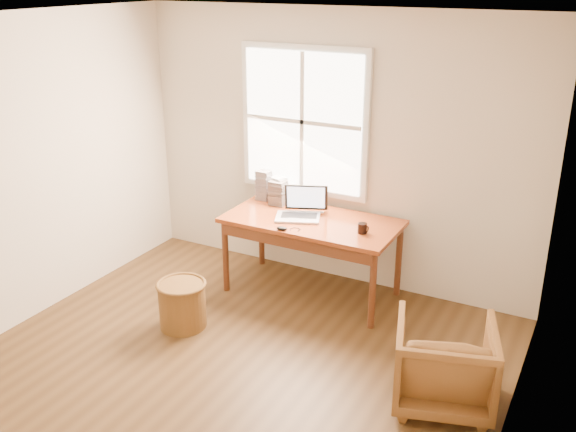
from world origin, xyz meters
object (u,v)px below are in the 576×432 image
Objects in this scene: desk at (312,221)px; armchair at (444,364)px; wicker_stool at (182,305)px; coffee_mug at (362,228)px; laptop at (298,202)px; cd_stack_a at (279,190)px.

desk is 1.93m from armchair.
coffee_mug is (1.24, 0.99, 0.59)m from wicker_stool.
armchair is at bearing -50.77° from coffee_mug.
laptop is (-0.12, -0.04, 0.19)m from desk.
laptop reaches higher than coffee_mug.
desk is 0.54m from coffee_mug.
desk is 17.63× the size of coffee_mug.
armchair is 1.49m from coffee_mug.
wicker_stool is at bearing -99.41° from cd_stack_a.
cd_stack_a is at bearing -49.52° from armchair.
cd_stack_a is (-0.49, 0.26, 0.15)m from desk.
laptop is (-1.67, 1.02, 0.60)m from armchair.
coffee_mug is at bearing 38.56° from wicker_stool.
laptop is at bearing -160.19° from desk.
laptop is at bearing 60.48° from wicker_stool.
wicker_stool is 4.43× the size of coffee_mug.
laptop is (0.58, 1.03, 0.71)m from wicker_stool.
cd_stack_a is at bearing 117.96° from laptop.
armchair is 2.49m from cd_stack_a.
cd_stack_a is at bearing 153.88° from coffee_mug.
armchair is (1.55, -1.06, -0.41)m from desk.
armchair is 2.26m from wicker_stool.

